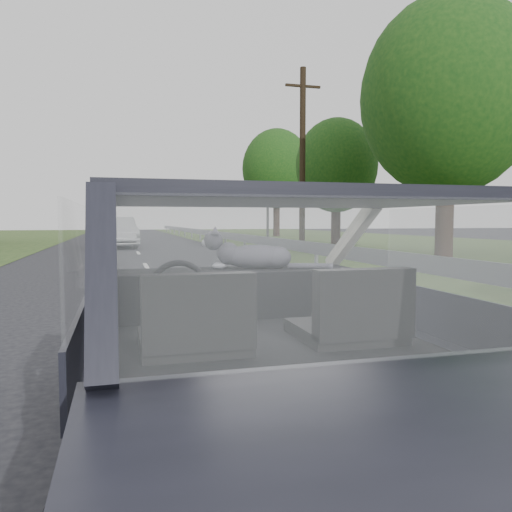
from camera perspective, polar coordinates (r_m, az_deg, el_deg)
ground at (r=2.97m, az=0.62°, el=-22.36°), size 140.00×140.00×0.00m
subject_car at (r=2.72m, az=0.63°, el=-8.56°), size 1.80×4.00×1.45m
dashboard at (r=3.30m, az=-2.37°, el=-4.14°), size 1.58×0.45×0.30m
driver_seat at (r=2.33m, az=-6.93°, el=-6.86°), size 0.50×0.72×0.42m
passenger_seat at (r=2.57m, az=11.11°, el=-5.88°), size 0.50×0.72×0.42m
steering_wheel at (r=2.93m, az=-8.73°, el=-3.83°), size 0.36×0.36×0.04m
cat at (r=3.32m, az=-0.07°, el=0.11°), size 0.65×0.34×0.28m
guardrail at (r=13.54m, az=6.46°, el=0.94°), size 0.05×90.00×0.32m
other_car at (r=24.96m, az=-15.54°, el=2.62°), size 2.22×4.65×1.48m
highway_sign at (r=22.19m, az=1.34°, el=4.32°), size 0.48×1.10×2.81m
utility_pole at (r=21.45m, az=5.33°, el=10.82°), size 0.28×0.28×7.67m
tree_0 at (r=15.71m, az=20.96°, el=12.68°), size 5.30×5.30×7.48m
tree_1 at (r=21.42m, az=20.80°, el=13.09°), size 6.76×6.76×9.53m
tree_2 at (r=26.34m, az=9.16°, el=8.11°), size 4.60×4.60×6.38m
tree_3 at (r=41.32m, az=2.37°, el=8.18°), size 6.53×6.53×8.53m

